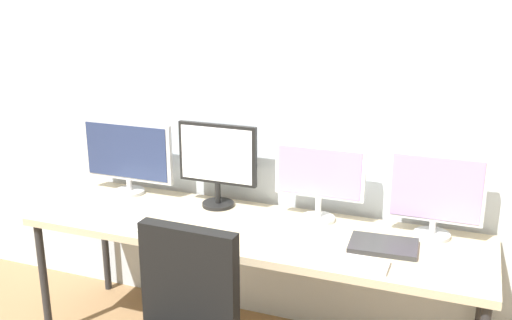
{
  "coord_description": "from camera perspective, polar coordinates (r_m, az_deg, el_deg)",
  "views": [
    {
      "loc": [
        1.03,
        -2.01,
        1.95
      ],
      "look_at": [
        0.0,
        0.65,
        1.09
      ],
      "focal_mm": 40.96,
      "sensor_mm": 36.0,
      "label": 1
    }
  ],
  "objects": [
    {
      "name": "desk",
      "position": [
        3.07,
        -0.34,
        -7.39
      ],
      "size": [
        2.4,
        0.68,
        0.74
      ],
      "color": "tan",
      "rests_on": "ground_plane"
    },
    {
      "name": "monitor_center_right",
      "position": [
        3.07,
        6.21,
        -1.76
      ],
      "size": [
        0.48,
        0.18,
        0.41
      ],
      "color": "silver",
      "rests_on": "desk"
    },
    {
      "name": "monitor_far_right",
      "position": [
        2.99,
        17.14,
        -3.11
      ],
      "size": [
        0.46,
        0.18,
        0.43
      ],
      "color": "silver",
      "rests_on": "desk"
    },
    {
      "name": "wall_back",
      "position": [
        3.26,
        2.37,
        5.31
      ],
      "size": [
        4.8,
        0.11,
        2.6
      ],
      "color": "silver",
      "rests_on": "ground_plane"
    },
    {
      "name": "keyboard_right",
      "position": [
        2.7,
        9.1,
        -9.79
      ],
      "size": [
        0.35,
        0.13,
        0.02
      ],
      "primitive_type": "cube",
      "color": "silver",
      "rests_on": "desk"
    },
    {
      "name": "keyboard_left",
      "position": [
        3.1,
        -11.67,
        -6.35
      ],
      "size": [
        0.36,
        0.13,
        0.02
      ],
      "primitive_type": "cube",
      "color": "silver",
      "rests_on": "desk"
    },
    {
      "name": "monitor_center_left",
      "position": [
        3.25,
        -3.8,
        -0.0
      ],
      "size": [
        0.46,
        0.18,
        0.48
      ],
      "color": "black",
      "rests_on": "desk"
    },
    {
      "name": "computer_mouse",
      "position": [
        2.93,
        -5.45,
        -7.3
      ],
      "size": [
        0.06,
        0.1,
        0.03
      ],
      "primitive_type": "ellipsoid",
      "color": "black",
      "rests_on": "desk"
    },
    {
      "name": "monitor_far_left",
      "position": [
        3.54,
        -12.44,
        0.51
      ],
      "size": [
        0.59,
        0.18,
        0.44
      ],
      "color": "silver",
      "rests_on": "desk"
    },
    {
      "name": "laptop_closed",
      "position": [
        2.88,
        12.33,
        -8.16
      ],
      "size": [
        0.33,
        0.24,
        0.02
      ],
      "primitive_type": "cube",
      "rotation": [
        0.0,
        0.0,
        0.07
      ],
      "color": "#2D2D2D",
      "rests_on": "desk"
    }
  ]
}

